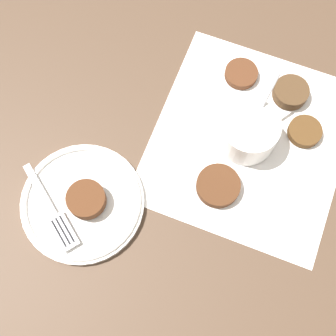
{
  "coord_description": "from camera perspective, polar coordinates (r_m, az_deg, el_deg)",
  "views": [
    {
      "loc": [
        -0.36,
        0.05,
        0.76
      ],
      "look_at": [
        -0.13,
        0.14,
        0.02
      ],
      "focal_mm": 50.0,
      "sensor_mm": 36.0,
      "label": 1
    }
  ],
  "objects": [
    {
      "name": "napkin",
      "position": [
        0.83,
        9.85,
        3.33
      ],
      "size": [
        0.35,
        0.33,
        0.0
      ],
      "color": "white",
      "rests_on": "ground_plane"
    },
    {
      "name": "fritter_3",
      "position": [
        0.87,
        8.91,
        11.29
      ],
      "size": [
        0.06,
        0.06,
        0.01
      ],
      "color": "#512D1A",
      "rests_on": "napkin"
    },
    {
      "name": "ground_plane",
      "position": [
        0.84,
        11.96,
        4.39
      ],
      "size": [
        4.0,
        4.0,
        0.0
      ],
      "primitive_type": "plane",
      "color": "#4C3828"
    },
    {
      "name": "fritter_2",
      "position": [
        0.78,
        6.13,
        -2.17
      ],
      "size": [
        0.07,
        0.07,
        0.02
      ],
      "color": "#4C2C19",
      "rests_on": "napkin"
    },
    {
      "name": "fork",
      "position": [
        0.78,
        -13.75,
        -5.55
      ],
      "size": [
        0.11,
        0.14,
        0.0
      ],
      "color": "silver",
      "rests_on": "serving_plate"
    },
    {
      "name": "fritter_0",
      "position": [
        0.84,
        16.32,
        4.3
      ],
      "size": [
        0.06,
        0.06,
        0.01
      ],
      "color": "#4F3319",
      "rests_on": "napkin"
    },
    {
      "name": "sauce_bowl",
      "position": [
        0.8,
        9.77,
        4.25
      ],
      "size": [
        0.13,
        0.1,
        0.11
      ],
      "color": "white",
      "rests_on": "napkin"
    },
    {
      "name": "serving_plate",
      "position": [
        0.78,
        -10.39,
        -4.17
      ],
      "size": [
        0.2,
        0.2,
        0.02
      ],
      "color": "white",
      "rests_on": "ground_plane"
    },
    {
      "name": "fritter_1",
      "position": [
        0.87,
        14.73,
        8.91
      ],
      "size": [
        0.06,
        0.06,
        0.02
      ],
      "color": "#49321E",
      "rests_on": "napkin"
    },
    {
      "name": "fritter_on_plate",
      "position": [
        0.76,
        -9.94,
        -3.78
      ],
      "size": [
        0.06,
        0.06,
        0.02
      ],
      "color": "#512D19",
      "rests_on": "serving_plate"
    }
  ]
}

